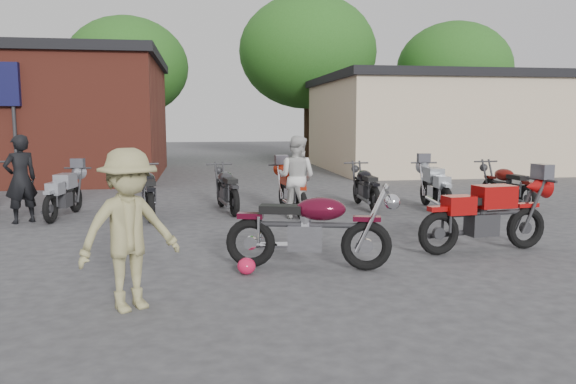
{
  "coord_description": "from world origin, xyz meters",
  "views": [
    {
      "loc": [
        -1.6,
        -6.92,
        2.03
      ],
      "look_at": [
        -0.24,
        1.69,
        0.9
      ],
      "focal_mm": 35.0,
      "sensor_mm": 36.0,
      "label": 1
    }
  ],
  "objects": [
    {
      "name": "row_bike_2",
      "position": [
        -2.68,
        5.0,
        0.59
      ],
      "size": [
        0.99,
        2.11,
        1.18
      ],
      "primitive_type": null,
      "rotation": [
        0.0,
        0.0,
        1.73
      ],
      "color": "black",
      "rests_on": "ground"
    },
    {
      "name": "person_tan",
      "position": [
        -2.35,
        -0.89,
        0.87
      ],
      "size": [
        1.29,
        1.13,
        1.73
      ],
      "primitive_type": "imported",
      "rotation": [
        0.0,
        0.0,
        0.54
      ],
      "color": "#948C5B",
      "rests_on": "ground"
    },
    {
      "name": "row_bike_6",
      "position": [
        3.63,
        4.92,
        0.57
      ],
      "size": [
        0.83,
        2.01,
        1.13
      ],
      "primitive_type": null,
      "rotation": [
        0.0,
        0.0,
        1.47
      ],
      "color": "#8F949C",
      "rests_on": "ground"
    },
    {
      "name": "row_bike_1",
      "position": [
        -4.39,
        5.21,
        0.54
      ],
      "size": [
        0.88,
        1.94,
        1.08
      ],
      "primitive_type": null,
      "rotation": [
        0.0,
        0.0,
        1.42
      ],
      "color": "gray",
      "rests_on": "ground"
    },
    {
      "name": "sportbike",
      "position": [
        2.73,
        0.98,
        0.62
      ],
      "size": [
        2.2,
        0.96,
        1.23
      ],
      "primitive_type": null,
      "rotation": [
        0.0,
        0.0,
        0.12
      ],
      "color": "#A70E0D",
      "rests_on": "ground"
    },
    {
      "name": "person_light",
      "position": [
        0.37,
        4.38,
        0.85
      ],
      "size": [
        1.05,
        1.0,
        1.7
      ],
      "primitive_type": "imported",
      "rotation": [
        0.0,
        0.0,
        2.53
      ],
      "color": "silver",
      "rests_on": "ground"
    },
    {
      "name": "row_bike_5",
      "position": [
        2.17,
        5.46,
        0.55
      ],
      "size": [
        0.66,
        1.91,
        1.1
      ],
      "primitive_type": null,
      "rotation": [
        0.0,
        0.0,
        1.56
      ],
      "color": "black",
      "rests_on": "ground"
    },
    {
      "name": "row_bike_4",
      "position": [
        0.36,
        4.98,
        0.56
      ],
      "size": [
        0.84,
        1.99,
        1.12
      ],
      "primitive_type": null,
      "rotation": [
        0.0,
        0.0,
        1.68
      ],
      "color": "#A3220D",
      "rests_on": "ground"
    },
    {
      "name": "tree_1",
      "position": [
        -5.0,
        22.0,
        3.7
      ],
      "size": [
        5.92,
        5.92,
        7.4
      ],
      "primitive_type": null,
      "color": "#194612",
      "rests_on": "ground"
    },
    {
      "name": "tree_2",
      "position": [
        4.0,
        22.0,
        4.4
      ],
      "size": [
        7.04,
        7.04,
        8.8
      ],
      "primitive_type": null,
      "color": "#194612",
      "rests_on": "ground"
    },
    {
      "name": "person_dark",
      "position": [
        -5.06,
        4.68,
        0.87
      ],
      "size": [
        0.76,
        0.72,
        1.74
      ],
      "primitive_type": "imported",
      "rotation": [
        0.0,
        0.0,
        3.8
      ],
      "color": "black",
      "rests_on": "ground"
    },
    {
      "name": "tree_3",
      "position": [
        12.0,
        22.0,
        3.8
      ],
      "size": [
        6.08,
        6.08,
        7.6
      ],
      "primitive_type": null,
      "color": "#194612",
      "rests_on": "ground"
    },
    {
      "name": "ground",
      "position": [
        0.0,
        0.0,
        0.0
      ],
      "size": [
        90.0,
        90.0,
        0.0
      ],
      "primitive_type": "plane",
      "color": "#363639"
    },
    {
      "name": "row_bike_3",
      "position": [
        -1.01,
        5.45,
        0.56
      ],
      "size": [
        0.93,
        2.0,
        1.12
      ],
      "primitive_type": null,
      "rotation": [
        0.0,
        0.0,
        1.73
      ],
      "color": "#262628",
      "rests_on": "ground"
    },
    {
      "name": "vintage_motorcycle",
      "position": [
        -0.12,
        0.4,
        0.63
      ],
      "size": [
        2.29,
        1.27,
        1.26
      ],
      "primitive_type": null,
      "rotation": [
        0.0,
        0.0,
        -0.27
      ],
      "color": "#46081A",
      "rests_on": "ground"
    },
    {
      "name": "row_bike_7",
      "position": [
        5.42,
        5.01,
        0.57
      ],
      "size": [
        0.8,
        2.0,
        1.14
      ],
      "primitive_type": null,
      "rotation": [
        0.0,
        0.0,
        1.65
      ],
      "color": "#5B0F0B",
      "rests_on": "ground"
    },
    {
      "name": "helmet",
      "position": [
        -1.01,
        0.28,
        0.11
      ],
      "size": [
        0.31,
        0.31,
        0.22
      ],
      "primitive_type": "ellipsoid",
      "rotation": [
        0.0,
        0.0,
        0.37
      ],
      "color": "#C4143C",
      "rests_on": "ground"
    },
    {
      "name": "stucco_building",
      "position": [
        8.5,
        15.0,
        1.75
      ],
      "size": [
        10.0,
        8.0,
        3.5
      ],
      "primitive_type": "cube",
      "color": "#C4AC8C",
      "rests_on": "ground"
    }
  ]
}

